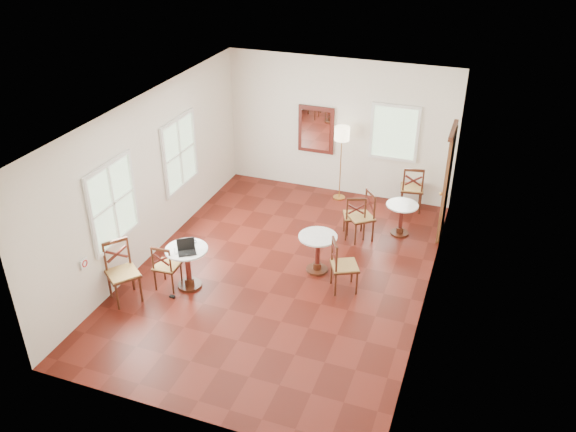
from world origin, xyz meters
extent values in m
plane|color=#55160E|center=(0.00, 0.00, 0.00)|extent=(7.00, 7.00, 0.00)
cube|color=white|center=(0.00, 3.50, 1.50)|extent=(5.00, 0.02, 3.00)
cube|color=white|center=(0.00, -3.50, 1.50)|extent=(5.00, 0.02, 3.00)
cube|color=white|center=(-2.50, 0.00, 1.50)|extent=(0.02, 7.00, 3.00)
cube|color=white|center=(2.50, 0.00, 1.50)|extent=(0.02, 7.00, 3.00)
cube|color=white|center=(0.00, 0.00, 3.00)|extent=(5.00, 7.00, 0.02)
cube|color=brown|center=(2.46, 2.40, 1.05)|extent=(0.06, 0.90, 2.10)
cube|color=#441F11|center=(2.44, 2.40, 2.15)|extent=(0.08, 1.02, 0.08)
sphere|color=#BF8C3F|center=(2.40, 2.08, 1.00)|extent=(0.07, 0.07, 0.07)
cube|color=#541C16|center=(-0.50, 3.46, 1.40)|extent=(0.80, 0.05, 1.05)
cube|color=white|center=(-0.50, 3.43, 1.40)|extent=(0.64, 0.02, 0.88)
cube|color=white|center=(-2.47, -2.10, 0.95)|extent=(0.02, 0.16, 0.16)
torus|color=red|center=(-2.46, -2.10, 0.95)|extent=(0.02, 0.12, 0.12)
cube|color=white|center=(-2.47, -1.20, 1.55)|extent=(0.06, 1.22, 1.42)
cube|color=white|center=(-2.47, 1.00, 1.55)|extent=(0.06, 1.22, 1.42)
cube|color=white|center=(1.20, 3.47, 1.55)|extent=(1.02, 0.06, 1.22)
cylinder|color=#441F11|center=(-1.36, -0.92, 0.02)|extent=(0.41, 0.41, 0.04)
cylinder|color=#441F11|center=(-1.36, -0.92, 0.10)|extent=(0.16, 0.16, 0.12)
cylinder|color=#541C16|center=(-1.36, -0.92, 0.41)|extent=(0.09, 0.09, 0.61)
cylinder|color=#441F11|center=(-1.36, -0.92, 0.70)|extent=(0.14, 0.14, 0.06)
cylinder|color=white|center=(-1.36, -0.92, 0.74)|extent=(0.72, 0.72, 0.03)
cylinder|color=#441F11|center=(0.56, 0.28, 0.02)|extent=(0.39, 0.39, 0.04)
cylinder|color=#441F11|center=(0.56, 0.28, 0.10)|extent=(0.16, 0.16, 0.12)
cylinder|color=#541C16|center=(0.56, 0.28, 0.39)|extent=(0.09, 0.09, 0.58)
cylinder|color=#441F11|center=(0.56, 0.28, 0.66)|extent=(0.14, 0.14, 0.06)
cylinder|color=white|center=(0.56, 0.28, 0.70)|extent=(0.68, 0.68, 0.03)
cylinder|color=#441F11|center=(1.71, 2.07, 0.02)|extent=(0.36, 0.36, 0.04)
cylinder|color=#441F11|center=(1.71, 2.07, 0.09)|extent=(0.14, 0.14, 0.11)
cylinder|color=#541C16|center=(1.71, 2.07, 0.36)|extent=(0.08, 0.08, 0.53)
cylinder|color=#441F11|center=(1.71, 2.07, 0.60)|extent=(0.12, 0.12, 0.05)
cylinder|color=white|center=(1.71, 2.07, 0.64)|extent=(0.62, 0.62, 0.03)
cylinder|color=#441F11|center=(-1.53, -0.88, 0.20)|extent=(0.03, 0.03, 0.41)
cylinder|color=#441F11|center=(-1.52, -1.20, 0.20)|extent=(0.03, 0.03, 0.41)
cylinder|color=#441F11|center=(-1.86, -0.89, 0.20)|extent=(0.03, 0.03, 0.41)
cylinder|color=#441F11|center=(-1.84, -1.22, 0.20)|extent=(0.03, 0.03, 0.41)
cube|color=#441F11|center=(-1.69, -1.05, 0.41)|extent=(0.42, 0.42, 0.03)
cube|color=#A77E43|center=(-1.69, -1.05, 0.43)|extent=(0.40, 0.40, 0.04)
cylinder|color=#441F11|center=(-1.52, -1.20, 0.63)|extent=(0.03, 0.03, 0.45)
cylinder|color=#441F11|center=(-1.84, -1.22, 0.63)|extent=(0.03, 0.03, 0.45)
cube|color=#441F11|center=(-1.68, -1.21, 0.84)|extent=(0.35, 0.05, 0.05)
cube|color=#541C16|center=(-1.68, -1.21, 0.64)|extent=(0.29, 0.04, 0.20)
cube|color=#541C16|center=(-1.68, -1.21, 0.64)|extent=(0.29, 0.04, 0.20)
cylinder|color=#441F11|center=(-2.13, -1.89, 0.25)|extent=(0.04, 0.04, 0.49)
cylinder|color=#441F11|center=(-2.45, -1.64, 0.25)|extent=(0.04, 0.04, 0.49)
cylinder|color=#441F11|center=(-1.89, -1.57, 0.25)|extent=(0.04, 0.04, 0.49)
cylinder|color=#441F11|center=(-2.21, -1.33, 0.25)|extent=(0.04, 0.04, 0.49)
cube|color=#441F11|center=(-2.17, -1.61, 0.50)|extent=(0.68, 0.68, 0.03)
cube|color=#A77E43|center=(-2.17, -1.61, 0.52)|extent=(0.65, 0.65, 0.04)
cylinder|color=#441F11|center=(-2.45, -1.64, 0.77)|extent=(0.04, 0.04, 0.55)
cylinder|color=#441F11|center=(-2.21, -1.33, 0.77)|extent=(0.04, 0.04, 0.55)
cube|color=#441F11|center=(-2.33, -1.49, 1.02)|extent=(0.28, 0.35, 0.05)
cube|color=#541C16|center=(-2.33, -1.49, 0.78)|extent=(0.24, 0.30, 0.24)
cube|color=#541C16|center=(-2.33, -1.49, 0.78)|extent=(0.24, 0.30, 0.24)
cylinder|color=#441F11|center=(0.97, 1.91, 0.22)|extent=(0.03, 0.03, 0.43)
cylinder|color=#441F11|center=(1.09, 1.58, 0.22)|extent=(0.03, 0.03, 0.43)
cylinder|color=#441F11|center=(0.65, 1.78, 0.22)|extent=(0.03, 0.03, 0.43)
cylinder|color=#441F11|center=(0.77, 1.46, 0.22)|extent=(0.03, 0.03, 0.43)
cube|color=#441F11|center=(0.87, 1.68, 0.44)|extent=(0.55, 0.55, 0.03)
cube|color=#A77E43|center=(0.87, 1.68, 0.45)|extent=(0.52, 0.52, 0.04)
cylinder|color=#441F11|center=(1.09, 1.58, 0.67)|extent=(0.03, 0.03, 0.48)
cylinder|color=#441F11|center=(0.77, 1.46, 0.67)|extent=(0.03, 0.03, 0.48)
cube|color=#441F11|center=(0.93, 1.52, 0.89)|extent=(0.35, 0.16, 0.05)
cube|color=#541C16|center=(0.93, 1.52, 0.68)|extent=(0.30, 0.13, 0.21)
cube|color=#541C16|center=(0.93, 1.52, 0.68)|extent=(0.30, 0.13, 0.21)
cylinder|color=#441F11|center=(1.39, -0.17, 0.23)|extent=(0.04, 0.04, 0.45)
cylinder|color=#441F11|center=(1.07, -0.34, 0.23)|extent=(0.04, 0.04, 0.45)
cylinder|color=#441F11|center=(1.23, 0.15, 0.23)|extent=(0.04, 0.04, 0.45)
cylinder|color=#441F11|center=(0.91, -0.02, 0.23)|extent=(0.04, 0.04, 0.45)
cube|color=#441F11|center=(1.15, -0.09, 0.46)|extent=(0.59, 0.59, 0.03)
cube|color=#A77E43|center=(1.15, -0.09, 0.47)|extent=(0.57, 0.57, 0.04)
cylinder|color=#441F11|center=(1.07, -0.34, 0.70)|extent=(0.04, 0.04, 0.50)
cylinder|color=#441F11|center=(0.91, -0.02, 0.70)|extent=(0.04, 0.04, 0.50)
cube|color=#441F11|center=(0.99, -0.18, 0.93)|extent=(0.20, 0.36, 0.05)
cube|color=#541C16|center=(0.99, -0.18, 0.71)|extent=(0.17, 0.30, 0.22)
cube|color=#541C16|center=(0.99, -0.18, 0.71)|extent=(0.17, 0.30, 0.22)
cylinder|color=#441F11|center=(1.88, 3.40, 0.24)|extent=(0.04, 0.04, 0.48)
cylinder|color=#441F11|center=(1.95, 3.02, 0.24)|extent=(0.04, 0.04, 0.48)
cylinder|color=#441F11|center=(1.50, 3.34, 0.24)|extent=(0.04, 0.04, 0.48)
cylinder|color=#441F11|center=(1.57, 2.96, 0.24)|extent=(0.04, 0.04, 0.48)
cube|color=#441F11|center=(1.72, 3.18, 0.48)|extent=(0.54, 0.54, 0.03)
cube|color=#A77E43|center=(1.72, 3.18, 0.50)|extent=(0.51, 0.51, 0.04)
cylinder|color=#441F11|center=(1.95, 3.02, 0.74)|extent=(0.04, 0.04, 0.53)
cylinder|color=#441F11|center=(1.57, 2.96, 0.74)|extent=(0.04, 0.04, 0.53)
cube|color=#441F11|center=(1.76, 2.99, 0.99)|extent=(0.40, 0.10, 0.05)
cube|color=#541C16|center=(1.76, 2.99, 0.75)|extent=(0.34, 0.08, 0.23)
cube|color=#541C16|center=(1.76, 2.99, 0.75)|extent=(0.34, 0.08, 0.23)
cylinder|color=#441F11|center=(0.75, 1.65, 0.23)|extent=(0.04, 0.04, 0.46)
cylinder|color=#441F11|center=(1.03, 1.88, 0.23)|extent=(0.04, 0.04, 0.46)
cylinder|color=#441F11|center=(0.98, 1.36, 0.23)|extent=(0.04, 0.04, 0.46)
cylinder|color=#441F11|center=(1.27, 1.60, 0.23)|extent=(0.04, 0.04, 0.46)
cube|color=#441F11|center=(1.01, 1.62, 0.47)|extent=(0.63, 0.63, 0.03)
cube|color=#A77E43|center=(1.01, 1.62, 0.48)|extent=(0.61, 0.61, 0.04)
cylinder|color=#441F11|center=(1.03, 1.88, 0.72)|extent=(0.04, 0.04, 0.51)
cylinder|color=#441F11|center=(1.27, 1.60, 0.72)|extent=(0.04, 0.04, 0.51)
cube|color=#441F11|center=(1.15, 1.74, 0.95)|extent=(0.28, 0.32, 0.05)
cube|color=#541C16|center=(1.15, 1.74, 0.73)|extent=(0.23, 0.27, 0.23)
cube|color=#541C16|center=(1.15, 1.74, 0.73)|extent=(0.23, 0.27, 0.23)
cylinder|color=#BF8C3F|center=(0.17, 3.15, 0.01)|extent=(0.26, 0.26, 0.03)
cylinder|color=#BF8C3F|center=(0.17, 3.15, 0.76)|extent=(0.02, 0.02, 1.51)
cylinder|color=beige|center=(0.17, 3.15, 1.51)|extent=(0.32, 0.32, 0.28)
cube|color=black|center=(-1.28, -1.03, 0.77)|extent=(0.36, 0.34, 0.02)
cube|color=black|center=(-1.28, -1.03, 0.78)|extent=(0.27, 0.24, 0.00)
cube|color=black|center=(-1.34, -0.95, 0.87)|extent=(0.28, 0.22, 0.20)
cube|color=silver|center=(-1.34, -0.95, 0.87)|extent=(0.24, 0.19, 0.16)
ellipsoid|color=black|center=(-1.21, -1.10, 0.78)|extent=(0.11, 0.09, 0.04)
cylinder|color=black|center=(-1.34, -0.74, 0.81)|extent=(0.09, 0.09, 0.10)
torus|color=black|center=(-1.29, -0.74, 0.81)|extent=(0.07, 0.01, 0.07)
cylinder|color=white|center=(-1.44, -1.11, 0.81)|extent=(0.06, 0.06, 0.10)
cube|color=black|center=(-1.48, -1.31, 0.02)|extent=(0.09, 0.05, 0.04)
camera|label=1|loc=(3.08, -8.18, 6.02)|focal=36.97mm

